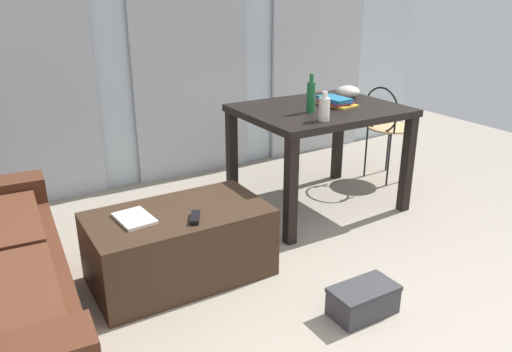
{
  "coord_description": "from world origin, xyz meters",
  "views": [
    {
      "loc": [
        -1.77,
        -1.03,
        1.63
      ],
      "look_at": [
        -0.16,
        1.68,
        0.43
      ],
      "focal_mm": 35.56,
      "sensor_mm": 36.0,
      "label": 1
    }
  ],
  "objects_px": {
    "craft_table": "(320,122)",
    "bottle_near": "(324,108)",
    "bottle_far": "(311,96)",
    "shoebox": "(363,300)",
    "bowl": "(348,92)",
    "wire_chair": "(386,122)",
    "magazine": "(134,218)",
    "tv_remote_primary": "(195,218)",
    "book_stack": "(336,101)",
    "coffee_table": "(180,244)"
  },
  "relations": [
    {
      "from": "book_stack",
      "to": "craft_table",
      "type": "bearing_deg",
      "value": 175.44
    },
    {
      "from": "wire_chair",
      "to": "magazine",
      "type": "relative_size",
      "value": 3.4
    },
    {
      "from": "wire_chair",
      "to": "bottle_far",
      "type": "xyz_separation_m",
      "value": [
        -1.01,
        -0.26,
        0.37
      ]
    },
    {
      "from": "bowl",
      "to": "tv_remote_primary",
      "type": "distance_m",
      "value": 1.85
    },
    {
      "from": "wire_chair",
      "to": "shoebox",
      "type": "relative_size",
      "value": 2.33
    },
    {
      "from": "bottle_far",
      "to": "magazine",
      "type": "distance_m",
      "value": 1.51
    },
    {
      "from": "craft_table",
      "to": "bottle_near",
      "type": "xyz_separation_m",
      "value": [
        -0.22,
        -0.32,
        0.19
      ]
    },
    {
      "from": "wire_chair",
      "to": "bottle_near",
      "type": "xyz_separation_m",
      "value": [
        -1.07,
        -0.49,
        0.34
      ]
    },
    {
      "from": "wire_chair",
      "to": "book_stack",
      "type": "bearing_deg",
      "value": -165.97
    },
    {
      "from": "book_stack",
      "to": "tv_remote_primary",
      "type": "distance_m",
      "value": 1.56
    },
    {
      "from": "bottle_near",
      "to": "book_stack",
      "type": "xyz_separation_m",
      "value": [
        0.36,
        0.31,
        -0.05
      ]
    },
    {
      "from": "bowl",
      "to": "book_stack",
      "type": "distance_m",
      "value": 0.3
    },
    {
      "from": "bottle_near",
      "to": "bottle_far",
      "type": "bearing_deg",
      "value": 74.76
    },
    {
      "from": "craft_table",
      "to": "bottle_near",
      "type": "distance_m",
      "value": 0.44
    },
    {
      "from": "craft_table",
      "to": "bottle_near",
      "type": "bearing_deg",
      "value": -124.39
    },
    {
      "from": "tv_remote_primary",
      "to": "bowl",
      "type": "bearing_deg",
      "value": 51.24
    },
    {
      "from": "bowl",
      "to": "shoebox",
      "type": "bearing_deg",
      "value": -126.22
    },
    {
      "from": "wire_chair",
      "to": "bottle_far",
      "type": "height_order",
      "value": "bottle_far"
    },
    {
      "from": "bowl",
      "to": "magazine",
      "type": "bearing_deg",
      "value": -164.2
    },
    {
      "from": "bottle_near",
      "to": "book_stack",
      "type": "relative_size",
      "value": 0.67
    },
    {
      "from": "wire_chair",
      "to": "shoebox",
      "type": "height_order",
      "value": "wire_chair"
    },
    {
      "from": "bottle_far",
      "to": "magazine",
      "type": "bearing_deg",
      "value": -167.64
    },
    {
      "from": "shoebox",
      "to": "bowl",
      "type": "bearing_deg",
      "value": 53.78
    },
    {
      "from": "magazine",
      "to": "shoebox",
      "type": "bearing_deg",
      "value": -47.85
    },
    {
      "from": "bottle_near",
      "to": "tv_remote_primary",
      "type": "bearing_deg",
      "value": -167.04
    },
    {
      "from": "book_stack",
      "to": "tv_remote_primary",
      "type": "bearing_deg",
      "value": -158.49
    },
    {
      "from": "wire_chair",
      "to": "bowl",
      "type": "relative_size",
      "value": 4.45
    },
    {
      "from": "coffee_table",
      "to": "shoebox",
      "type": "distance_m",
      "value": 1.08
    },
    {
      "from": "craft_table",
      "to": "book_stack",
      "type": "height_order",
      "value": "book_stack"
    },
    {
      "from": "bottle_far",
      "to": "magazine",
      "type": "relative_size",
      "value": 1.09
    },
    {
      "from": "craft_table",
      "to": "bowl",
      "type": "xyz_separation_m",
      "value": [
        0.39,
        0.15,
        0.16
      ]
    },
    {
      "from": "coffee_table",
      "to": "craft_table",
      "type": "xyz_separation_m",
      "value": [
        1.32,
        0.42,
        0.47
      ]
    },
    {
      "from": "coffee_table",
      "to": "bottle_far",
      "type": "relative_size",
      "value": 3.8
    },
    {
      "from": "coffee_table",
      "to": "shoebox",
      "type": "height_order",
      "value": "coffee_table"
    },
    {
      "from": "tv_remote_primary",
      "to": "magazine",
      "type": "height_order",
      "value": "tv_remote_primary"
    },
    {
      "from": "coffee_table",
      "to": "tv_remote_primary",
      "type": "xyz_separation_m",
      "value": [
        0.04,
        -0.15,
        0.22
      ]
    },
    {
      "from": "book_stack",
      "to": "magazine",
      "type": "height_order",
      "value": "book_stack"
    },
    {
      "from": "bottle_far",
      "to": "magazine",
      "type": "height_order",
      "value": "bottle_far"
    },
    {
      "from": "craft_table",
      "to": "magazine",
      "type": "distance_m",
      "value": 1.63
    },
    {
      "from": "wire_chair",
      "to": "bottle_near",
      "type": "bearing_deg",
      "value": -155.34
    },
    {
      "from": "book_stack",
      "to": "tv_remote_primary",
      "type": "relative_size",
      "value": 1.93
    },
    {
      "from": "shoebox",
      "to": "craft_table",
      "type": "bearing_deg",
      "value": 62.91
    },
    {
      "from": "coffee_table",
      "to": "magazine",
      "type": "bearing_deg",
      "value": 175.01
    },
    {
      "from": "book_stack",
      "to": "magazine",
      "type": "relative_size",
      "value": 1.17
    },
    {
      "from": "tv_remote_primary",
      "to": "shoebox",
      "type": "xyz_separation_m",
      "value": [
        0.63,
        -0.68,
        -0.35
      ]
    },
    {
      "from": "craft_table",
      "to": "wire_chair",
      "type": "bearing_deg",
      "value": 11.14
    },
    {
      "from": "bottle_near",
      "to": "bottle_far",
      "type": "height_order",
      "value": "bottle_far"
    },
    {
      "from": "bottle_far",
      "to": "book_stack",
      "type": "xyz_separation_m",
      "value": [
        0.29,
        0.08,
        -0.08
      ]
    },
    {
      "from": "tv_remote_primary",
      "to": "shoebox",
      "type": "bearing_deg",
      "value": -19.26
    },
    {
      "from": "craft_table",
      "to": "shoebox",
      "type": "relative_size",
      "value": 3.23
    }
  ]
}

